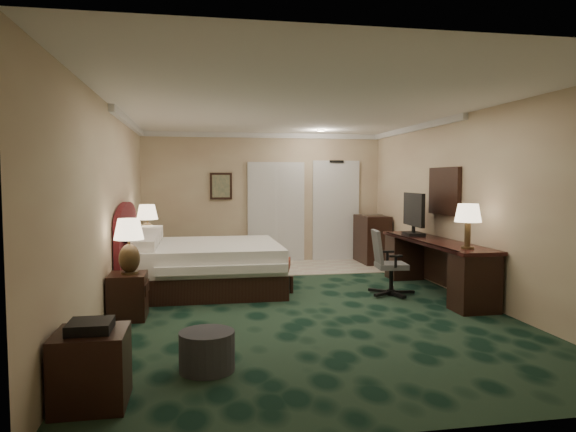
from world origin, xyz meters
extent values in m
cube|color=black|center=(0.00, 0.00, 0.00)|extent=(5.00, 7.50, 0.00)
cube|color=white|center=(0.00, 0.00, 2.70)|extent=(5.00, 7.50, 0.00)
cube|color=tan|center=(0.00, 3.75, 1.35)|extent=(5.00, 0.00, 2.70)
cube|color=tan|center=(0.00, -3.75, 1.35)|extent=(5.00, 0.00, 2.70)
cube|color=tan|center=(-2.50, 0.00, 1.35)|extent=(0.00, 7.50, 2.70)
cube|color=tan|center=(2.50, 0.00, 1.35)|extent=(0.00, 7.50, 2.70)
cube|color=beige|center=(0.90, 2.90, 0.01)|extent=(3.20, 1.70, 0.01)
cube|color=white|center=(1.55, 3.72, 1.05)|extent=(1.02, 0.06, 2.18)
cube|color=#BABABA|center=(0.25, 3.71, 1.05)|extent=(1.20, 0.06, 2.10)
cube|color=#465D50|center=(-0.90, 3.71, 1.60)|extent=(0.45, 0.06, 0.55)
cube|color=white|center=(2.46, 0.60, 1.55)|extent=(0.05, 0.95, 0.75)
cube|color=white|center=(-1.26, 1.21, 0.36)|extent=(2.29, 2.12, 0.73)
cube|color=black|center=(-2.25, -0.40, 0.28)|extent=(0.45, 0.52, 0.56)
cube|color=black|center=(-2.23, 2.22, 0.31)|extent=(0.49, 0.56, 0.61)
cube|color=maroon|center=(-0.14, 1.16, 0.20)|extent=(0.66, 1.24, 0.40)
cylinder|color=#313133|center=(-1.32, -2.34, 0.18)|extent=(0.59, 0.59, 0.36)
cube|color=black|center=(-2.20, -2.91, 0.29)|extent=(0.53, 0.53, 0.58)
cube|color=black|center=(2.18, 0.32, 0.41)|extent=(0.61, 2.81, 0.81)
cube|color=black|center=(2.12, 0.97, 1.16)|extent=(0.16, 0.90, 0.70)
cube|color=black|center=(2.19, 3.20, 0.49)|extent=(0.52, 0.94, 0.99)
camera|label=1|loc=(-1.40, -6.94, 1.72)|focal=32.00mm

